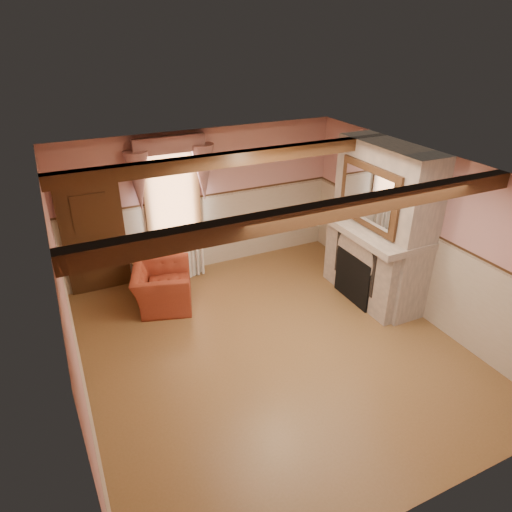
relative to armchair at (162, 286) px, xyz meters
name	(u,v)px	position (x,y,z in m)	size (l,w,h in m)	color
floor	(271,347)	(1.19, -1.92, -0.36)	(5.50, 6.00, 0.01)	brown
ceiling	(275,173)	(1.19, -1.92, 2.44)	(5.50, 6.00, 0.01)	silver
wall_back	(203,202)	(1.19, 1.08, 1.04)	(5.50, 0.02, 2.80)	tan
wall_front	(426,415)	(1.19, -4.92, 1.04)	(5.50, 0.02, 2.80)	tan
wall_left	(68,316)	(-1.56, -1.92, 1.04)	(0.02, 6.00, 2.80)	tan
wall_right	(421,234)	(3.94, -1.92, 1.04)	(0.02, 6.00, 2.80)	tan
wainscot	(272,307)	(1.19, -1.92, 0.39)	(5.50, 6.00, 1.50)	#C0AF9A
chair_rail	(273,262)	(1.19, -1.92, 1.14)	(5.50, 6.00, 0.08)	black
firebox	(356,277)	(3.19, -1.32, 0.09)	(0.20, 0.95, 0.90)	black
armchair	(162,286)	(0.00, 0.00, 0.00)	(1.12, 0.98, 0.73)	maroon
side_table	(146,273)	(-0.11, 0.78, -0.09)	(0.52, 0.52, 0.55)	brown
book_stack	(146,254)	(-0.07, 0.79, 0.29)	(0.26, 0.32, 0.20)	#B7AD8C
radiator	(187,263)	(0.70, 0.78, -0.06)	(0.70, 0.18, 0.60)	silver
bowl	(376,225)	(3.44, -1.39, 1.10)	(0.36, 0.36, 0.09)	brown
mantel_clock	(352,208)	(3.44, -0.68, 1.16)	(0.14, 0.24, 0.20)	black
oil_lamp	(366,213)	(3.44, -1.09, 1.20)	(0.11, 0.11, 0.28)	#BB8934
candle_red	(402,236)	(3.44, -2.01, 1.14)	(0.06, 0.06, 0.16)	#B41816
jar_yellow	(388,230)	(3.44, -1.68, 1.12)	(0.06, 0.06, 0.12)	gold
fireplace	(381,225)	(3.62, -1.32, 1.04)	(0.85, 2.00, 2.80)	gray
mantel	(373,228)	(3.44, -1.32, 1.00)	(1.05, 2.05, 0.12)	gray
overmantel_mirror	(368,196)	(3.25, -1.32, 1.61)	(0.06, 1.44, 1.04)	silver
door	(94,238)	(-0.91, 1.02, 0.69)	(1.10, 0.10, 2.10)	black
window	(172,194)	(0.59, 1.05, 1.29)	(1.06, 0.08, 2.02)	white
window_drapes	(171,164)	(0.59, 0.96, 1.89)	(1.30, 0.14, 1.40)	gray
ceiling_beam_front	(326,212)	(1.19, -3.12, 2.34)	(5.50, 0.18, 0.20)	black
ceiling_beam_back	(238,158)	(1.19, -0.72, 2.34)	(5.50, 0.18, 0.20)	black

